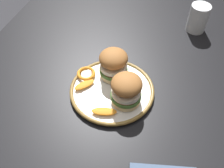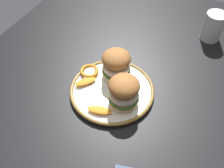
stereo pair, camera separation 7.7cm
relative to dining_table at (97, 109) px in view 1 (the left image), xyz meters
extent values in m
cube|color=black|center=(0.00, 0.00, 0.07)|extent=(1.46, 0.97, 0.03)
cube|color=black|center=(-0.67, -0.42, -0.29)|extent=(0.06, 0.06, 0.69)
cube|color=black|center=(-0.67, 0.42, -0.29)|extent=(0.06, 0.06, 0.69)
cylinder|color=white|center=(-0.02, 0.05, 0.09)|extent=(0.25, 0.25, 0.01)
torus|color=olive|center=(-0.02, 0.05, 0.09)|extent=(0.27, 0.27, 0.01)
cylinder|color=white|center=(-0.02, 0.05, 0.10)|extent=(0.19, 0.19, 0.00)
cylinder|color=beige|center=(-0.09, 0.03, 0.11)|extent=(0.09, 0.09, 0.02)
cylinder|color=#477033|center=(-0.09, 0.03, 0.12)|extent=(0.09, 0.09, 0.01)
cylinder|color=#BC3828|center=(-0.09, 0.03, 0.13)|extent=(0.08, 0.08, 0.01)
cylinder|color=silver|center=(-0.09, 0.03, 0.14)|extent=(0.09, 0.09, 0.01)
ellipsoid|color=#A36633|center=(-0.09, 0.03, 0.17)|extent=(0.13, 0.13, 0.05)
cylinder|color=beige|center=(0.01, 0.10, 0.11)|extent=(0.09, 0.09, 0.02)
cylinder|color=#477033|center=(0.01, 0.10, 0.12)|extent=(0.09, 0.09, 0.01)
cylinder|color=#BC3828|center=(0.01, 0.10, 0.13)|extent=(0.08, 0.08, 0.01)
cylinder|color=silver|center=(0.01, 0.10, 0.14)|extent=(0.09, 0.09, 0.01)
ellipsoid|color=#A36633|center=(0.01, 0.10, 0.17)|extent=(0.13, 0.13, 0.05)
torus|color=orange|center=(-0.06, -0.05, 0.11)|extent=(0.09, 0.09, 0.01)
cylinder|color=#F4E5C6|center=(-0.06, -0.05, 0.10)|extent=(0.04, 0.04, 0.00)
ellipsoid|color=orange|center=(0.07, 0.05, 0.10)|extent=(0.05, 0.08, 0.01)
ellipsoid|color=orange|center=(-0.01, -0.04, 0.10)|extent=(0.07, 0.07, 0.01)
cylinder|color=white|center=(-0.44, 0.27, 0.14)|extent=(0.08, 0.08, 0.11)
cylinder|color=orange|center=(-0.44, 0.27, 0.11)|extent=(0.07, 0.07, 0.06)
camera|label=1|loc=(0.47, 0.20, 0.73)|focal=40.66mm
camera|label=2|loc=(0.44, 0.27, 0.73)|focal=40.66mm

